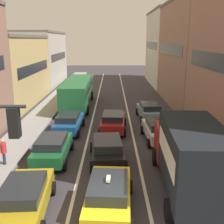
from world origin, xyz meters
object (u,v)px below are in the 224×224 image
at_px(sedan_left_lane_front, 26,197).
at_px(sedan_centre_lane_second, 108,149).
at_px(wagon_left_lane_second, 54,147).
at_px(removalist_box_truck, 190,154).
at_px(bus_mid_queue_primary, 79,91).
at_px(sedan_right_lane_behind_truck, 160,130).
at_px(pedestrian_near_kerb, 5,151).
at_px(wagon_right_lane_far, 151,111).
at_px(sedan_left_lane_third, 70,122).
at_px(taxi_centre_lane_front, 110,194).
at_px(hatchback_centre_lane_third, 114,121).

bearing_deg(sedan_left_lane_front, sedan_centre_lane_second, -36.08).
height_order(sedan_left_lane_front, wagon_left_lane_second, same).
relative_size(removalist_box_truck, bus_mid_queue_primary, 0.74).
relative_size(sedan_left_lane_front, sedan_right_lane_behind_truck, 1.00).
xyz_separation_m(sedan_left_lane_front, sedan_centre_lane_second, (3.34, 5.22, 0.00)).
xyz_separation_m(sedan_left_lane_front, pedestrian_near_kerb, (-2.60, 4.62, 0.15)).
relative_size(sedan_right_lane_behind_truck, wagon_right_lane_far, 1.00).
height_order(wagon_left_lane_second, sedan_left_lane_third, same).
relative_size(removalist_box_truck, pedestrian_near_kerb, 4.70).
bearing_deg(removalist_box_truck, taxi_centre_lane_front, 115.70).
bearing_deg(pedestrian_near_kerb, sedan_right_lane_behind_truck, 3.41).
xyz_separation_m(bus_mid_queue_primary, pedestrian_near_kerb, (-2.54, -14.62, -0.81)).
bearing_deg(wagon_right_lane_far, sedan_right_lane_behind_truck, 175.88).
bearing_deg(taxi_centre_lane_front, sedan_left_lane_front, 97.32).
bearing_deg(sedan_left_lane_front, removalist_box_truck, -79.28).
bearing_deg(sedan_centre_lane_second, taxi_centre_lane_front, 177.80).
bearing_deg(taxi_centre_lane_front, sedan_right_lane_behind_truck, -18.79).
relative_size(removalist_box_truck, sedan_left_lane_third, 1.79).
height_order(sedan_centre_lane_second, wagon_left_lane_second, same).
distance_m(removalist_box_truck, taxi_centre_lane_front, 4.23).
height_order(removalist_box_truck, sedan_left_lane_third, removalist_box_truck).
height_order(sedan_left_lane_front, bus_mid_queue_primary, bus_mid_queue_primary).
relative_size(sedan_left_lane_front, bus_mid_queue_primary, 0.42).
distance_m(sedan_left_lane_third, wagon_right_lane_far, 7.79).
bearing_deg(hatchback_centre_lane_third, sedan_left_lane_third, 96.96).
bearing_deg(sedan_right_lane_behind_truck, sedan_left_lane_third, 71.02).
bearing_deg(hatchback_centre_lane_third, wagon_right_lane_far, -41.25).
relative_size(wagon_left_lane_second, pedestrian_near_kerb, 2.59).
bearing_deg(pedestrian_near_kerb, hatchback_centre_lane_third, 24.94).
relative_size(sedan_centre_lane_second, wagon_left_lane_second, 1.03).
bearing_deg(pedestrian_near_kerb, taxi_centre_lane_front, -56.29).
xyz_separation_m(hatchback_centre_lane_third, sedan_left_lane_third, (-3.50, -0.24, 0.00)).
distance_m(sedan_left_lane_front, pedestrian_near_kerb, 5.31).
height_order(sedan_centre_lane_second, wagon_right_lane_far, same).
bearing_deg(sedan_left_lane_front, bus_mid_queue_primary, -3.31).
relative_size(sedan_right_lane_behind_truck, pedestrian_near_kerb, 2.65).
xyz_separation_m(wagon_left_lane_second, bus_mid_queue_primary, (-0.09, 13.76, 0.96)).
height_order(taxi_centre_lane_front, pedestrian_near_kerb, same).
bearing_deg(wagon_right_lane_far, pedestrian_near_kerb, 132.36).
xyz_separation_m(removalist_box_truck, hatchback_centre_lane_third, (-3.51, 9.22, -1.18)).
distance_m(removalist_box_truck, wagon_right_lane_far, 12.72).
bearing_deg(sedan_right_lane_behind_truck, wagon_left_lane_second, 112.97).
bearing_deg(sedan_left_lane_third, sedan_centre_lane_second, -148.62).
relative_size(removalist_box_truck, sedan_centre_lane_second, 1.77).
distance_m(taxi_centre_lane_front, sedan_left_lane_front, 3.49).
bearing_deg(wagon_right_lane_far, taxi_centre_lane_front, 162.64).
distance_m(sedan_right_lane_behind_truck, pedestrian_near_kerb, 10.50).
height_order(hatchback_centre_lane_third, bus_mid_queue_primary, bus_mid_queue_primary).
relative_size(sedan_left_lane_third, pedestrian_near_kerb, 2.63).
bearing_deg(removalist_box_truck, wagon_left_lane_second, 65.83).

